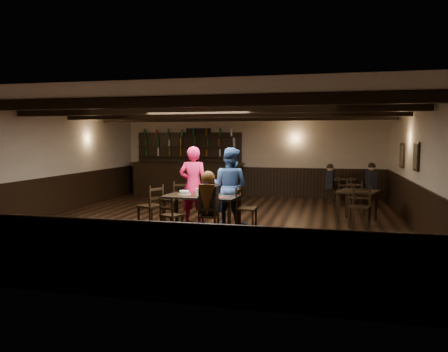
% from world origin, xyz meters
% --- Properties ---
extents(ground, '(10.00, 10.00, 0.00)m').
position_xyz_m(ground, '(0.00, 0.00, 0.00)').
color(ground, black).
rests_on(ground, ground).
extents(room_shell, '(9.02, 10.02, 2.71)m').
position_xyz_m(room_shell, '(0.01, 0.04, 1.75)').
color(room_shell, beige).
rests_on(room_shell, ground).
extents(dining_table, '(1.67, 0.93, 0.75)m').
position_xyz_m(dining_table, '(-0.12, -0.78, 0.67)').
color(dining_table, black).
rests_on(dining_table, ground).
extents(chair_near_left, '(0.49, 0.48, 0.81)m').
position_xyz_m(chair_near_left, '(-0.61, -1.46, 0.47)').
color(chair_near_left, black).
rests_on(chair_near_left, ground).
extents(chair_near_right, '(0.39, 0.37, 0.83)m').
position_xyz_m(chair_near_right, '(0.20, -1.43, 0.48)').
color(chair_near_right, black).
rests_on(chair_near_right, ground).
extents(chair_end_left, '(0.58, 0.59, 0.98)m').
position_xyz_m(chair_end_left, '(-1.21, -0.88, 0.57)').
color(chair_end_left, black).
rests_on(chair_end_left, ground).
extents(chair_end_right, '(0.44, 0.46, 0.96)m').
position_xyz_m(chair_end_right, '(0.77, -0.64, 0.56)').
color(chair_end_right, black).
rests_on(chair_end_right, ground).
extents(chair_far_pushed, '(0.50, 0.48, 0.90)m').
position_xyz_m(chair_far_pushed, '(-1.05, 0.54, 0.53)').
color(chair_far_pushed, black).
rests_on(chair_far_pushed, ground).
extents(woman_pink, '(0.71, 0.52, 1.82)m').
position_xyz_m(woman_pink, '(-0.50, -0.15, 0.91)').
color(woman_pink, '#FF2E6D').
rests_on(woman_pink, ground).
extents(man_blue, '(1.03, 0.89, 1.79)m').
position_xyz_m(man_blue, '(0.39, -0.16, 0.90)').
color(man_blue, navy).
rests_on(man_blue, ground).
extents(seated_person, '(0.37, 0.56, 0.91)m').
position_xyz_m(seated_person, '(0.20, -1.38, 0.87)').
color(seated_person, black).
rests_on(seated_person, ground).
extents(cake, '(0.27, 0.27, 0.09)m').
position_xyz_m(cake, '(-0.54, -0.69, 0.79)').
color(cake, white).
rests_on(cake, dining_table).
extents(plate_stack_a, '(0.17, 0.17, 0.16)m').
position_xyz_m(plate_stack_a, '(-0.16, -0.80, 0.83)').
color(plate_stack_a, white).
rests_on(plate_stack_a, dining_table).
extents(plate_stack_b, '(0.17, 0.17, 0.20)m').
position_xyz_m(plate_stack_b, '(0.11, -0.78, 0.85)').
color(plate_stack_b, white).
rests_on(plate_stack_b, dining_table).
extents(tea_light, '(0.05, 0.05, 0.06)m').
position_xyz_m(tea_light, '(-0.12, -0.71, 0.78)').
color(tea_light, '#A5A8AD').
rests_on(tea_light, dining_table).
extents(salt_shaker, '(0.03, 0.03, 0.09)m').
position_xyz_m(salt_shaker, '(0.18, -0.90, 0.80)').
color(salt_shaker, silver).
rests_on(salt_shaker, dining_table).
extents(pepper_shaker, '(0.04, 0.04, 0.09)m').
position_xyz_m(pepper_shaker, '(0.30, -0.88, 0.80)').
color(pepper_shaker, '#A5A8AD').
rests_on(pepper_shaker, dining_table).
extents(drink_glass, '(0.07, 0.07, 0.11)m').
position_xyz_m(drink_glass, '(0.19, -0.67, 0.81)').
color(drink_glass, silver).
rests_on(drink_glass, dining_table).
extents(menu_red, '(0.31, 0.25, 0.00)m').
position_xyz_m(menu_red, '(0.37, -0.90, 0.75)').
color(menu_red, '#9D2B11').
rests_on(menu_red, dining_table).
extents(menu_blue, '(0.33, 0.30, 0.00)m').
position_xyz_m(menu_blue, '(0.38, -0.73, 0.75)').
color(menu_blue, navy).
rests_on(menu_blue, dining_table).
extents(bar_counter, '(3.99, 0.70, 2.20)m').
position_xyz_m(bar_counter, '(-2.23, 4.72, 0.73)').
color(bar_counter, black).
rests_on(bar_counter, ground).
extents(back_table_a, '(1.09, 1.09, 0.75)m').
position_xyz_m(back_table_a, '(3.28, 0.96, 0.65)').
color(back_table_a, black).
rests_on(back_table_a, ground).
extents(back_table_b, '(0.97, 0.97, 0.75)m').
position_xyz_m(back_table_b, '(3.05, 4.00, 0.65)').
color(back_table_b, black).
rests_on(back_table_b, ground).
extents(bg_patron_left, '(0.28, 0.40, 0.76)m').
position_xyz_m(bg_patron_left, '(2.64, 3.77, 0.85)').
color(bg_patron_left, black).
rests_on(bg_patron_left, ground).
extents(bg_patron_right, '(0.32, 0.43, 0.80)m').
position_xyz_m(bg_patron_right, '(3.85, 3.83, 0.87)').
color(bg_patron_right, black).
rests_on(bg_patron_right, ground).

